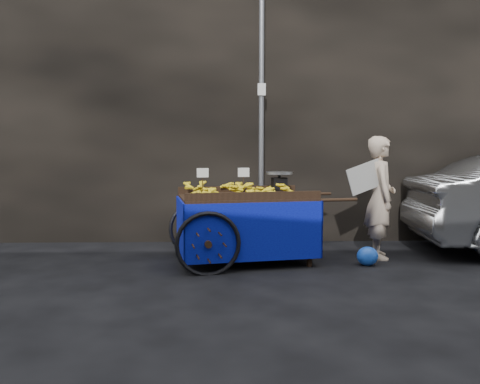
{
  "coord_description": "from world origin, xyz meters",
  "views": [
    {
      "loc": [
        -0.22,
        -5.9,
        1.47
      ],
      "look_at": [
        -0.05,
        0.5,
        0.91
      ],
      "focal_mm": 35.0,
      "sensor_mm": 36.0,
      "label": 1
    }
  ],
  "objects": [
    {
      "name": "ground",
      "position": [
        0.0,
        0.0,
        0.0
      ],
      "size": [
        80.0,
        80.0,
        0.0
      ],
      "primitive_type": "plane",
      "color": "black",
      "rests_on": "ground"
    },
    {
      "name": "plastic_bag",
      "position": [
        1.58,
        -0.04,
        0.12
      ],
      "size": [
        0.27,
        0.22,
        0.25
      ],
      "primitive_type": "ellipsoid",
      "color": "blue",
      "rests_on": "ground"
    },
    {
      "name": "banana_cart",
      "position": [
        -0.04,
        0.22,
        0.79
      ],
      "size": [
        2.51,
        1.46,
        1.28
      ],
      "rotation": [
        0.0,
        0.0,
        0.18
      ],
      "color": "black",
      "rests_on": "ground"
    },
    {
      "name": "street_pole",
      "position": [
        0.3,
        1.3,
        2.01
      ],
      "size": [
        0.12,
        0.1,
        4.0
      ],
      "color": "slate",
      "rests_on": "ground"
    },
    {
      "name": "building_wall",
      "position": [
        0.39,
        2.6,
        2.5
      ],
      "size": [
        13.5,
        2.0,
        5.0
      ],
      "color": "black",
      "rests_on": "ground"
    },
    {
      "name": "vendor",
      "position": [
        1.87,
        0.4,
        0.84
      ],
      "size": [
        0.77,
        0.65,
        1.67
      ],
      "rotation": [
        0.0,
        0.0,
        1.46
      ],
      "color": "tan",
      "rests_on": "ground"
    }
  ]
}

